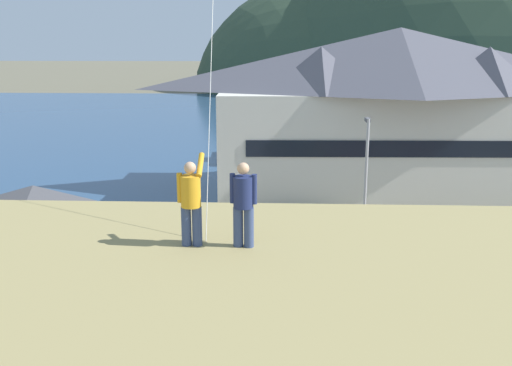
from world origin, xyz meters
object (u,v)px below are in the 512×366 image
object	(u,v)px
storage_shed_near_lot	(38,234)
parked_car_front_row_red	(204,246)
parked_car_back_row_right	(472,297)
person_kite_flyer	(191,200)
wharf_dock	(270,151)
moored_boat_wharfside	(233,152)
moored_boat_outer_mooring	(305,152)
harbor_lodge	(397,107)
parked_car_mid_row_far	(464,245)
moored_boat_inner_slip	(234,152)
person_companion	(243,202)
parked_car_front_row_end	(359,253)
parking_light_pole	(366,172)
parked_car_front_row_silver	(315,301)

from	to	relation	value
storage_shed_near_lot	parked_car_front_row_red	xyz separation A→B (m)	(7.25, 2.52, -1.39)
parked_car_back_row_right	person_kite_flyer	size ratio (longest dim) A/B	2.32
wharf_dock	moored_boat_wharfside	distance (m)	4.21
moored_boat_wharfside	parked_car_back_row_right	bearing A→B (deg)	-68.99
moored_boat_outer_mooring	harbor_lodge	bearing A→B (deg)	-62.67
moored_boat_wharfside	parked_car_front_row_red	distance (m)	26.30
parked_car_back_row_right	parked_car_mid_row_far	bearing A→B (deg)	75.78
wharf_dock	parked_car_front_row_red	bearing A→B (deg)	-95.43
harbor_lodge	person_kite_flyer	world-z (taller)	harbor_lodge
storage_shed_near_lot	moored_boat_wharfside	world-z (taller)	storage_shed_near_lot
moored_boat_inner_slip	parked_car_front_row_red	distance (m)	26.12
moored_boat_wharfside	harbor_lodge	bearing A→B (deg)	-41.31
parked_car_back_row_right	person_companion	bearing A→B (deg)	-129.18
harbor_lodge	moored_boat_outer_mooring	size ratio (longest dim) A/B	4.18
moored_boat_wharfside	parked_car_front_row_end	world-z (taller)	moored_boat_wharfside
parked_car_front_row_end	person_companion	size ratio (longest dim) A/B	2.46
harbor_lodge	moored_boat_outer_mooring	bearing A→B (deg)	117.33
moored_boat_inner_slip	parking_light_pole	world-z (taller)	parking_light_pole
harbor_lodge	parking_light_pole	world-z (taller)	harbor_lodge
wharf_dock	parking_light_pole	xyz separation A→B (m)	(5.66, -25.13, 3.73)
moored_boat_outer_mooring	parked_car_front_row_red	distance (m)	27.40
moored_boat_inner_slip	person_kite_flyer	size ratio (longest dim) A/B	3.44
harbor_lodge	parked_car_front_row_silver	bearing A→B (deg)	-108.25
parked_car_front_row_silver	parking_light_pole	size ratio (longest dim) A/B	0.61
person_companion	person_kite_flyer	bearing A→B (deg)	178.36
wharf_dock	person_kite_flyer	xyz separation A→B (m)	(-0.75, -44.38, 7.53)
parked_car_mid_row_far	person_kite_flyer	size ratio (longest dim) A/B	2.34
storage_shed_near_lot	parked_car_front_row_red	world-z (taller)	storage_shed_near_lot
harbor_lodge	parked_car_front_row_silver	distance (m)	22.76
wharf_dock	parked_car_back_row_right	size ratio (longest dim) A/B	3.59
parked_car_front_row_red	parking_light_pole	world-z (taller)	parking_light_pole
parked_car_front_row_red	person_companion	size ratio (longest dim) A/B	2.46
wharf_dock	parked_car_front_row_red	size ratio (longest dim) A/B	3.63
parked_car_mid_row_far	parked_car_front_row_silver	size ratio (longest dim) A/B	1.03
person_companion	parked_car_front_row_end	bearing A→B (deg)	73.21
parked_car_mid_row_far	parked_car_back_row_right	xyz separation A→B (m)	(-1.52, -6.00, 0.00)
wharf_dock	person_kite_flyer	world-z (taller)	person_kite_flyer
wharf_dock	parked_car_back_row_right	bearing A→B (deg)	-75.64
storage_shed_near_lot	parked_car_front_row_silver	distance (m)	13.01
parking_light_pole	person_kite_flyer	distance (m)	20.65
wharf_dock	parked_car_mid_row_far	world-z (taller)	parked_car_mid_row_far
moored_boat_inner_slip	parked_car_mid_row_far	xyz separation A→B (m)	(13.59, -25.51, 0.34)
harbor_lodge	moored_boat_outer_mooring	xyz separation A→B (m)	(-6.05, 11.71, -5.60)
moored_boat_wharfside	parked_car_front_row_end	bearing A→B (deg)	-72.92
parked_car_back_row_right	parking_light_pole	distance (m)	9.93
moored_boat_wharfside	parked_car_front_row_red	world-z (taller)	moored_boat_wharfside
parked_car_front_row_end	person_companion	distance (m)	17.13
parked_car_back_row_right	parked_car_front_row_red	bearing A→B (deg)	154.80
moored_boat_inner_slip	parked_car_front_row_red	world-z (taller)	moored_boat_inner_slip
parked_car_back_row_right	parking_light_pole	bearing A→B (deg)	108.92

